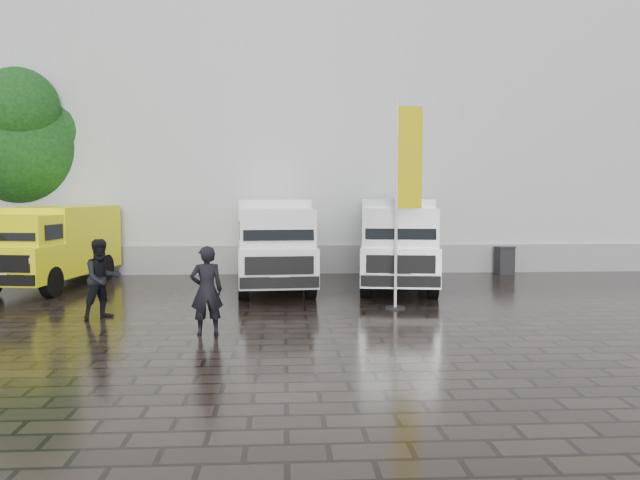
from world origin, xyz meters
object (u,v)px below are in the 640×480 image
at_px(person_tent, 102,279).
at_px(wheelie_bin, 504,260).
at_px(van_yellow, 52,247).
at_px(van_white, 274,244).
at_px(van_silver, 397,243).
at_px(person_front, 207,290).
at_px(flagpole, 404,192).

bearing_deg(person_tent, wheelie_bin, -11.04).
xyz_separation_m(van_yellow, person_tent, (2.83, -4.73, -0.31)).
relative_size(van_white, wheelie_bin, 6.32).
xyz_separation_m(van_silver, person_tent, (-7.60, -4.29, -0.43)).
bearing_deg(van_white, van_yellow, 172.61).
xyz_separation_m(van_yellow, van_white, (6.68, -0.44, 0.11)).
height_order(wheelie_bin, person_front, person_front).
distance_m(van_white, person_tent, 5.78).
distance_m(person_front, person_tent, 3.18).
bearing_deg(van_white, person_front, -105.16).
height_order(van_white, person_tent, van_white).
bearing_deg(van_white, person_tent, -135.53).
distance_m(van_yellow, person_tent, 5.52).
height_order(flagpole, person_tent, flagpole).
height_order(van_silver, person_front, van_silver).
bearing_deg(van_silver, person_tent, -141.90).
bearing_deg(van_yellow, wheelie_bin, 17.89).
height_order(van_yellow, van_silver, van_silver).
xyz_separation_m(flagpole, wheelie_bin, (4.82, 6.26, -2.42)).
bearing_deg(person_front, wheelie_bin, -151.01).
bearing_deg(person_front, van_white, -116.07).
bearing_deg(van_yellow, person_front, -41.31).
distance_m(van_yellow, van_silver, 10.44).
xyz_separation_m(van_white, van_silver, (3.75, 0.00, 0.01)).
height_order(van_yellow, person_front, van_yellow).
relative_size(van_white, person_tent, 3.38).
height_order(flagpole, wheelie_bin, flagpole).
bearing_deg(flagpole, wheelie_bin, 52.42).
bearing_deg(van_white, van_silver, -3.62).
xyz_separation_m(van_yellow, flagpole, (9.94, -3.97, 1.68)).
xyz_separation_m(wheelie_bin, person_tent, (-11.92, -7.02, 0.42)).
bearing_deg(person_tent, van_white, 6.55).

